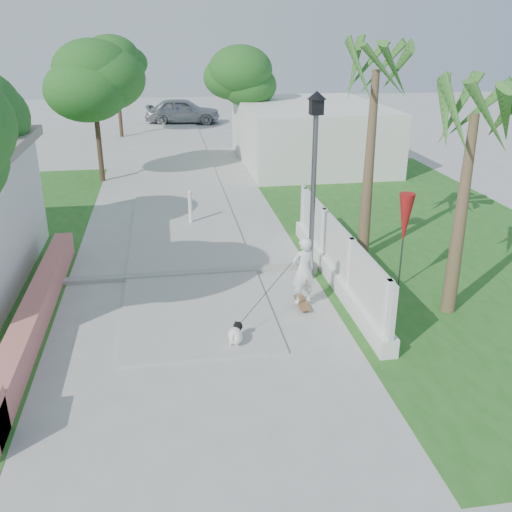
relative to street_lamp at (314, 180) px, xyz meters
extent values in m
plane|color=#B7B7B2|center=(-2.90, -5.50, -2.43)|extent=(90.00, 90.00, 0.00)
cube|color=#B7B7B2|center=(-2.90, 14.50, -2.40)|extent=(3.20, 36.00, 0.06)
cube|color=#999993|center=(-2.90, 0.50, -2.38)|extent=(6.50, 0.25, 0.10)
cube|color=#25601E|center=(4.10, 2.50, -2.42)|extent=(8.00, 20.00, 0.01)
cube|color=#D4716C|center=(-6.20, -1.50, -2.13)|extent=(0.45, 8.00, 0.60)
cube|color=white|center=(0.50, -0.50, -2.23)|extent=(0.35, 7.00, 0.40)
cube|color=white|center=(0.50, -0.50, -1.48)|extent=(0.10, 7.00, 1.10)
cube|color=white|center=(0.50, -3.70, -1.68)|extent=(0.14, 0.14, 1.50)
cube|color=white|center=(0.50, -1.50, -1.68)|extent=(0.14, 0.14, 1.50)
cube|color=white|center=(0.50, 0.70, -1.68)|extent=(0.14, 0.14, 1.50)
cube|color=white|center=(0.50, 2.70, -1.68)|extent=(0.14, 0.14, 1.50)
cube|color=silver|center=(3.10, 12.50, -1.13)|extent=(6.00, 8.00, 2.60)
cylinder|color=#59595E|center=(0.00, 0.00, -2.28)|extent=(0.36, 0.36, 0.30)
cylinder|color=#59595E|center=(0.00, 0.00, -0.43)|extent=(0.12, 0.12, 4.00)
cube|color=black|center=(0.00, 0.00, 1.67)|extent=(0.28, 0.28, 0.35)
cone|color=black|center=(0.00, 0.00, 1.92)|extent=(0.44, 0.44, 0.18)
cylinder|color=white|center=(-2.70, 4.50, -1.93)|extent=(0.12, 0.12, 1.00)
sphere|color=white|center=(-2.70, 4.50, -1.41)|extent=(0.14, 0.14, 0.14)
cylinder|color=#59595E|center=(1.90, -1.00, -1.43)|extent=(0.04, 0.04, 2.00)
cone|color=#A51817|center=(1.90, -1.00, -0.73)|extent=(0.36, 0.36, 1.20)
cylinder|color=#4C3826|center=(-5.90, 10.50, -0.50)|extent=(0.20, 0.20, 3.85)
ellipsoid|color=#245F1B|center=(-5.90, 10.50, 1.15)|extent=(3.40, 3.40, 2.55)
ellipsoid|color=#245F1B|center=(-5.70, 10.30, 1.50)|extent=(2.89, 2.89, 2.18)
ellipsoid|color=#245F1B|center=(-6.10, 10.70, 1.85)|extent=(2.55, 2.55, 1.90)
cylinder|color=#4C3826|center=(0.30, 14.50, -0.68)|extent=(0.20, 0.20, 3.50)
ellipsoid|color=#245F1B|center=(0.30, 14.50, 0.82)|extent=(3.00, 3.00, 2.25)
ellipsoid|color=#245F1B|center=(0.50, 14.30, 1.17)|extent=(2.55, 2.55, 1.92)
ellipsoid|color=#245F1B|center=(0.10, 14.70, 1.52)|extent=(2.25, 2.25, 1.68)
cylinder|color=#4C3826|center=(-5.70, 20.50, -0.50)|extent=(0.20, 0.20, 3.85)
ellipsoid|color=#245F1B|center=(-5.70, 20.50, 1.15)|extent=(3.20, 3.20, 2.40)
ellipsoid|color=#245F1B|center=(-5.50, 20.30, 1.50)|extent=(2.72, 2.72, 2.05)
ellipsoid|color=#245F1B|center=(-5.90, 20.70, 1.85)|extent=(2.40, 2.40, 1.79)
cone|color=brown|center=(1.70, 1.00, -0.03)|extent=(0.32, 0.32, 4.80)
cone|color=brown|center=(2.50, -2.30, -0.33)|extent=(0.32, 0.32, 4.20)
cube|color=brown|center=(-0.59, -1.60, -2.34)|extent=(0.44, 0.82, 0.02)
imported|color=white|center=(-0.59, -1.60, -1.57)|extent=(0.64, 0.51, 1.52)
cylinder|color=gray|center=(-0.66, -1.88, -2.40)|extent=(0.03, 0.06, 0.06)
cylinder|color=gray|center=(-0.51, -1.88, -2.40)|extent=(0.03, 0.06, 0.06)
cylinder|color=gray|center=(-0.66, -1.31, -2.40)|extent=(0.03, 0.06, 0.06)
cylinder|color=gray|center=(-0.51, -1.31, -2.40)|extent=(0.03, 0.06, 0.06)
ellipsoid|color=white|center=(-2.25, -3.03, -2.21)|extent=(0.42, 0.53, 0.29)
sphere|color=black|center=(-2.18, -2.82, -2.12)|extent=(0.19, 0.19, 0.19)
sphere|color=white|center=(-2.14, -2.74, -2.14)|extent=(0.09, 0.09, 0.09)
cone|color=black|center=(-2.22, -2.81, -2.03)|extent=(0.05, 0.05, 0.07)
cone|color=black|center=(-2.13, -2.84, -2.03)|extent=(0.05, 0.05, 0.07)
cylinder|color=white|center=(-2.28, -2.90, -2.36)|extent=(0.04, 0.04, 0.13)
cylinder|color=white|center=(-2.15, -2.95, -2.36)|extent=(0.04, 0.04, 0.13)
cylinder|color=white|center=(-2.36, -3.11, -2.36)|extent=(0.04, 0.04, 0.13)
cylinder|color=white|center=(-2.23, -3.16, -2.36)|extent=(0.04, 0.04, 0.13)
cylinder|color=white|center=(-2.33, -3.23, -2.13)|extent=(0.06, 0.11, 0.11)
imported|color=#979A9E|center=(-2.08, 24.70, -1.63)|extent=(4.84, 2.38, 1.59)
camera|label=1|loc=(-3.39, -12.57, 3.32)|focal=40.00mm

